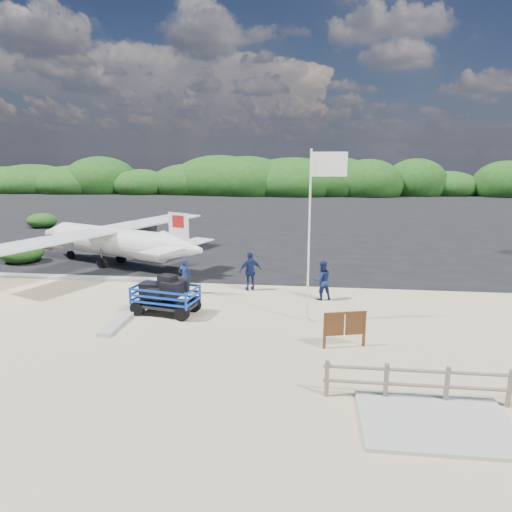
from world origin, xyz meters
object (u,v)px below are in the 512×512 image
Objects in this scene: flagpole at (307,321)px; aircraft_large at (456,226)px; crew_c at (251,271)px; aircraft_small at (220,207)px; signboard at (344,347)px; crew_b at (322,280)px; baggage_cart at (166,314)px; crew_a at (185,276)px.

aircraft_large is at bearing 62.56° from flagpole.
aircraft_small is at bearing -101.48° from crew_c.
signboard is 0.84× the size of crew_c.
crew_b is 0.24× the size of aircraft_small.
baggage_cart is at bearing 145.38° from signboard.
signboard is at bearing 158.60° from crew_a.
crew_b is at bearing -165.49° from crew_a.
aircraft_small is at bearing -92.83° from crew_b.
crew_c is at bearing 76.46° from aircraft_large.
crew_b is (0.61, 2.73, 0.87)m from flagpole.
baggage_cart is 30.49m from aircraft_large.
crew_a is 0.90× the size of crew_c.
aircraft_large is at bearing 51.88° from signboard.
aircraft_small is (-4.90, 36.37, 0.00)m from baggage_cart.
crew_b reaches higher than signboard.
flagpole is at bearing 168.12° from crew_a.
crew_c is (-3.22, 1.03, 0.04)m from crew_b.
crew_a is at bearing 128.02° from signboard.
signboard is at bearing 76.19° from crew_b.
signboard is 40.52m from aircraft_small.
crew_b is at bearing 33.77° from baggage_cart.
flagpole is 6.24m from crew_a.
crew_c reaches higher than aircraft_small.
aircraft_large is (12.17, 21.87, -0.87)m from crew_b.
baggage_cart is at bearing 76.00° from aircraft_large.
signboard is (6.76, -2.44, 0.00)m from baggage_cart.
baggage_cart is 6.69m from crew_b.
aircraft_large reaches higher than crew_b.
flagpole is at bearing 9.22° from baggage_cart.
aircraft_large is (15.40, 20.84, -0.91)m from crew_c.
flagpole is 3.51× the size of crew_c.
aircraft_small is (-4.96, 33.73, -0.81)m from crew_a.
signboard is 8.44m from crew_a.
flagpole reaches higher than crew_c.
crew_c is at bearing -38.62° from crew_b.
flagpole is 0.87× the size of aircraft_small.
flagpole is at bearing 99.95° from crew_c.
aircraft_large is at bearing 64.65° from baggage_cart.
crew_c is 33.76m from aircraft_small.
crew_a is (-5.48, 2.87, 0.81)m from flagpole.
crew_a is at bearing 66.12° from aircraft_small.
flagpole is 4.68m from crew_c.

